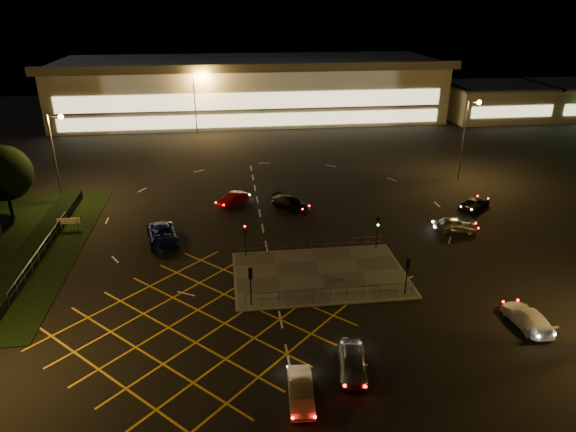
{
  "coord_description": "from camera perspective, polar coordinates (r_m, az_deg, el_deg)",
  "views": [
    {
      "loc": [
        -5.38,
        -39.01,
        21.51
      ],
      "look_at": [
        0.34,
        6.2,
        2.0
      ],
      "focal_mm": 32.0,
      "sensor_mm": 36.0,
      "label": 1
    }
  ],
  "objects": [
    {
      "name": "ground",
      "position": [
        44.87,
        0.57,
        -5.47
      ],
      "size": [
        180.0,
        180.0,
        0.0
      ],
      "primitive_type": "plane",
      "color": "black",
      "rests_on": "ground"
    },
    {
      "name": "pedestrian_island",
      "position": [
        43.4,
        3.56,
        -6.49
      ],
      "size": [
        14.0,
        9.0,
        0.12
      ],
      "primitive_type": "cube",
      "color": "#4C4944",
      "rests_on": "ground"
    },
    {
      "name": "hedge",
      "position": [
        52.7,
        -26.06,
        -2.84
      ],
      "size": [
        2.0,
        26.0,
        1.0
      ],
      "primitive_type": "cube",
      "color": "black",
      "rests_on": "ground"
    },
    {
      "name": "supermarket",
      "position": [
        102.39,
        -4.23,
        14.02
      ],
      "size": [
        72.0,
        26.5,
        10.5
      ],
      "color": "beige",
      "rests_on": "ground"
    },
    {
      "name": "retail_unit_a",
      "position": [
        107.79,
        21.87,
        11.79
      ],
      "size": [
        18.8,
        14.8,
        6.35
      ],
      "color": "beige",
      "rests_on": "ground"
    },
    {
      "name": "retail_unit_b",
      "position": [
        116.26,
        28.95,
        11.32
      ],
      "size": [
        14.8,
        14.8,
        6.35
      ],
      "color": "beige",
      "rests_on": "ground"
    },
    {
      "name": "streetlight_nw",
      "position": [
        61.68,
        -24.31,
        7.1
      ],
      "size": [
        1.78,
        0.56,
        10.03
      ],
      "color": "slate",
      "rests_on": "ground"
    },
    {
      "name": "streetlight_ne",
      "position": [
        67.78,
        19.36,
        9.14
      ],
      "size": [
        1.78,
        0.56,
        10.03
      ],
      "color": "slate",
      "rests_on": "ground"
    },
    {
      "name": "streetlight_far_left",
      "position": [
        88.38,
        -10.08,
        13.1
      ],
      "size": [
        1.78,
        0.56,
        10.03
      ],
      "color": "slate",
      "rests_on": "ground"
    },
    {
      "name": "streetlight_far_right",
      "position": [
        97.1,
        14.96,
        13.57
      ],
      "size": [
        1.78,
        0.56,
        10.03
      ],
      "color": "slate",
      "rests_on": "ground"
    },
    {
      "name": "signal_sw",
      "position": [
        38.18,
        -4.2,
        -6.98
      ],
      "size": [
        0.28,
        0.3,
        3.15
      ],
      "rotation": [
        0.0,
        0.0,
        3.14
      ],
      "color": "black",
      "rests_on": "pedestrian_island"
    },
    {
      "name": "signal_se",
      "position": [
        40.44,
        13.12,
        -5.74
      ],
      "size": [
        0.28,
        0.3,
        3.15
      ],
      "rotation": [
        0.0,
        0.0,
        3.14
      ],
      "color": "black",
      "rests_on": "pedestrian_island"
    },
    {
      "name": "signal_nw",
      "position": [
        45.27,
        -4.79,
        -1.92
      ],
      "size": [
        0.28,
        0.3,
        3.15
      ],
      "color": "black",
      "rests_on": "pedestrian_island"
    },
    {
      "name": "signal_ne",
      "position": [
        47.18,
        9.92,
        -1.13
      ],
      "size": [
        0.28,
        0.3,
        3.15
      ],
      "color": "black",
      "rests_on": "pedestrian_island"
    },
    {
      "name": "tree_c",
      "position": [
        59.96,
        -29.11,
        4.17
      ],
      "size": [
        5.76,
        5.76,
        7.84
      ],
      "color": "black",
      "rests_on": "ground"
    },
    {
      "name": "car_near_silver",
      "position": [
        33.19,
        7.22,
        -15.81
      ],
      "size": [
        2.44,
        4.47,
        1.44
      ],
      "primitive_type": "imported",
      "rotation": [
        0.0,
        0.0,
        6.1
      ],
      "color": "#AAAEB2",
      "rests_on": "ground"
    },
    {
      "name": "car_queue_white",
      "position": [
        31.17,
        1.43,
        -18.83
      ],
      "size": [
        1.65,
        4.03,
        1.3
      ],
      "primitive_type": "imported",
      "rotation": [
        0.0,
        0.0,
        6.21
      ],
      "color": "silver",
      "rests_on": "ground"
    },
    {
      "name": "car_left_blue",
      "position": [
        49.91,
        -13.77,
        -2.08
      ],
      "size": [
        3.62,
        5.98,
        1.55
      ],
      "primitive_type": "imported",
      "rotation": [
        0.0,
        0.0,
        0.2
      ],
      "color": "#0D1C4E",
      "rests_on": "ground"
    },
    {
      "name": "car_far_dkgrey",
      "position": [
        56.26,
        0.3,
        1.44
      ],
      "size": [
        4.61,
        4.66,
        1.35
      ],
      "primitive_type": "imported",
      "rotation": [
        0.0,
        0.0,
        0.77
      ],
      "color": "black",
      "rests_on": "ground"
    },
    {
      "name": "car_right_silver",
      "position": [
        53.53,
        18.09,
        -0.92
      ],
      "size": [
        4.36,
        2.57,
        1.39
      ],
      "primitive_type": "imported",
      "rotation": [
        0.0,
        0.0,
        1.33
      ],
      "color": "#ACADB3",
      "rests_on": "ground"
    },
    {
      "name": "car_circ_red",
      "position": [
        57.9,
        -6.13,
        1.91
      ],
      "size": [
        3.74,
        3.7,
        1.29
      ],
      "primitive_type": "imported",
      "rotation": [
        0.0,
        0.0,
        5.49
      ],
      "color": "maroon",
      "rests_on": "ground"
    },
    {
      "name": "car_east_grey",
      "position": [
        60.1,
        20.04,
        1.37
      ],
      "size": [
        4.68,
        4.4,
        1.23
      ],
      "primitive_type": "imported",
      "rotation": [
        0.0,
        0.0,
        2.27
      ],
      "color": "black",
      "rests_on": "ground"
    },
    {
      "name": "car_approach_white",
      "position": [
        40.63,
        25.08,
        -10.17
      ],
      "size": [
        2.1,
        4.63,
        1.32
      ],
      "primitive_type": "imported",
      "rotation": [
        0.0,
        0.0,
        3.2
      ],
      "color": "silver",
      "rests_on": "ground"
    }
  ]
}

